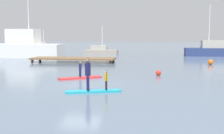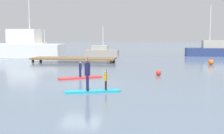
% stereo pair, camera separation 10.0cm
% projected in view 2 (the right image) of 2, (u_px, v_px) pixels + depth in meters
% --- Properties ---
extents(ground_plane, '(240.00, 240.00, 0.00)m').
position_uv_depth(ground_plane, '(80.00, 84.00, 18.41)').
color(ground_plane, slate).
extents(paddleboard_near, '(2.98, 2.17, 0.10)m').
position_uv_depth(paddleboard_near, '(80.00, 78.00, 20.75)').
color(paddleboard_near, red).
rests_on(paddleboard_near, ground).
extents(paddler_child_solo, '(0.27, 0.35, 1.11)m').
position_uv_depth(paddler_child_solo, '(80.00, 68.00, 20.69)').
color(paddler_child_solo, '#19194C').
rests_on(paddler_child_solo, paddleboard_near).
extents(paddleboard_far, '(3.05, 1.45, 0.10)m').
position_uv_depth(paddleboard_far, '(93.00, 91.00, 15.79)').
color(paddleboard_far, '#1E9EB2').
rests_on(paddleboard_far, ground).
extents(paddler_adult, '(0.38, 0.51, 1.79)m').
position_uv_depth(paddler_adult, '(87.00, 72.00, 15.62)').
color(paddler_adult, '#19194C').
rests_on(paddler_adult, paddleboard_far).
extents(paddler_child_front, '(0.23, 0.37, 1.14)m').
position_uv_depth(paddler_child_front, '(106.00, 79.00, 15.82)').
color(paddler_child_front, black).
rests_on(paddler_child_front, paddleboard_far).
extents(fishing_boat_white_large, '(11.43, 3.76, 9.18)m').
position_uv_depth(fishing_boat_white_large, '(23.00, 47.00, 40.65)').
color(fishing_boat_white_large, silver).
rests_on(fishing_boat_white_large, ground).
extents(fishing_boat_green_midground, '(8.11, 2.33, 7.42)m').
position_uv_depth(fishing_boat_green_midground, '(214.00, 50.00, 42.44)').
color(fishing_boat_green_midground, navy).
rests_on(fishing_boat_green_midground, ground).
extents(motor_boat_small_navy, '(5.28, 2.95, 4.00)m').
position_uv_depth(motor_boat_small_navy, '(44.00, 49.00, 52.07)').
color(motor_boat_small_navy, '#9E9384').
rests_on(motor_boat_small_navy, ground).
extents(trawler_grey_distant, '(5.47, 1.87, 4.46)m').
position_uv_depth(trawler_grey_distant, '(101.00, 51.00, 46.08)').
color(trawler_grey_distant, '#9E9384').
rests_on(trawler_grey_distant, ground).
extents(floating_dock, '(9.48, 2.89, 0.51)m').
position_uv_depth(floating_dock, '(74.00, 58.00, 33.16)').
color(floating_dock, brown).
rests_on(floating_dock, ground).
extents(mooring_buoy_near, '(0.56, 0.56, 0.56)m').
position_uv_depth(mooring_buoy_near, '(211.00, 62.00, 30.11)').
color(mooring_buoy_near, orange).
rests_on(mooring_buoy_near, ground).
extents(mooring_buoy_far, '(0.41, 0.41, 0.41)m').
position_uv_depth(mooring_buoy_far, '(159.00, 73.00, 22.18)').
color(mooring_buoy_far, red).
rests_on(mooring_buoy_far, ground).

